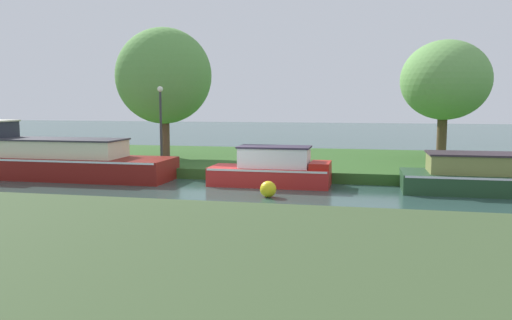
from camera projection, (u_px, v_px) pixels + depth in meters
ground_plane at (222, 189)px, 17.32m from camera, size 120.00×120.00×0.00m
riverbank_far at (263, 161)px, 24.09m from camera, size 72.00×10.00×0.40m
riverbank_near at (73, 266)px, 8.55m from camera, size 72.00×10.00×0.40m
red_barge at (273, 169)px, 18.09m from camera, size 4.29×1.60×1.41m
forest_narrowboat at (475, 176)px, 16.67m from camera, size 4.46×2.13×1.31m
maroon_cruiser at (57, 160)px, 19.89m from camera, size 8.85×2.31×2.25m
willow_tree_left at (163, 76)px, 23.35m from camera, size 4.55×3.30×5.97m
willow_tree_centre at (445, 80)px, 22.47m from camera, size 3.89×4.48×5.29m
lamp_post at (161, 116)px, 21.10m from camera, size 0.24×0.24×3.22m
mooring_post_near at (54, 157)px, 21.35m from camera, size 0.17×0.17×0.53m
mooring_post_far at (283, 162)px, 19.28m from camera, size 0.15×0.15×0.62m
channel_buoy at (268, 189)px, 15.84m from camera, size 0.51×0.51×0.51m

